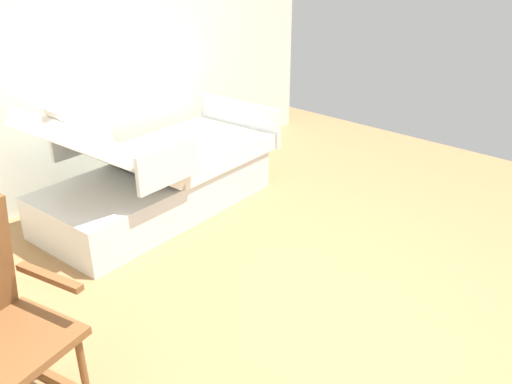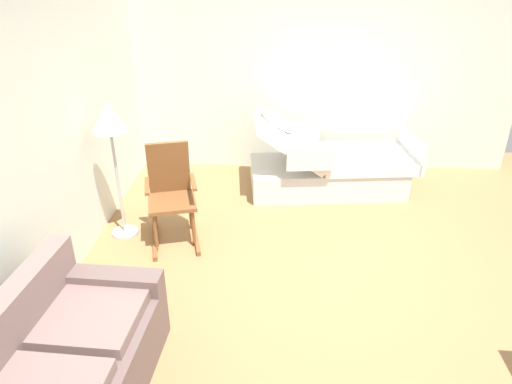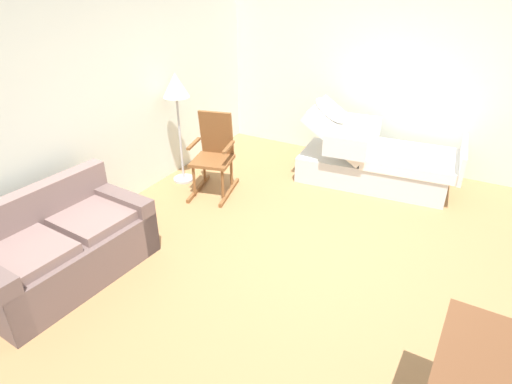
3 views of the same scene
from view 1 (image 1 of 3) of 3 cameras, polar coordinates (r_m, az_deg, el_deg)
name	(u,v)px [view 1 (image 1 of 3)]	position (r m, az deg, el deg)	size (l,w,h in m)	color
ground_plane	(336,305)	(3.32, 8.80, -12.23)	(6.49, 6.49, 0.00)	#9E7247
side_wall	(83,36)	(4.69, -18.47, 15.96)	(0.10, 5.27, 2.70)	silver
hospital_bed	(157,176)	(4.34, -10.86, 1.78)	(1.15, 2.14, 1.13)	silver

